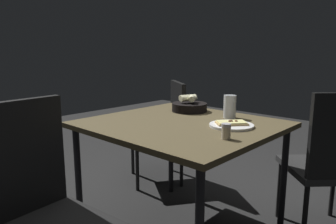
{
  "coord_description": "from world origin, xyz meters",
  "views": [
    {
      "loc": [
        -1.2,
        1.41,
        1.16
      ],
      "look_at": [
        0.02,
        0.09,
        0.81
      ],
      "focal_mm": 33.89,
      "sensor_mm": 36.0,
      "label": 1
    }
  ],
  "objects_px": {
    "dining_table": "(181,132)",
    "chair_far": "(36,205)",
    "beer_glass": "(230,108)",
    "chair_spare": "(333,159)",
    "pizza_plate": "(231,125)",
    "bread_basket": "(189,106)",
    "chair_near": "(165,124)",
    "pepper_shaker": "(226,132)"
  },
  "relations": [
    {
      "from": "dining_table",
      "to": "chair_far",
      "type": "relative_size",
      "value": 1.1
    },
    {
      "from": "beer_glass",
      "to": "chair_spare",
      "type": "relative_size",
      "value": 0.16
    },
    {
      "from": "pizza_plate",
      "to": "bread_basket",
      "type": "bearing_deg",
      "value": -22.91
    },
    {
      "from": "dining_table",
      "to": "chair_far",
      "type": "distance_m",
      "value": 0.91
    },
    {
      "from": "pizza_plate",
      "to": "chair_spare",
      "type": "height_order",
      "value": "chair_spare"
    },
    {
      "from": "chair_far",
      "to": "beer_glass",
      "type": "bearing_deg",
      "value": -96.76
    },
    {
      "from": "dining_table",
      "to": "chair_near",
      "type": "bearing_deg",
      "value": -40.29
    },
    {
      "from": "chair_spare",
      "to": "dining_table",
      "type": "bearing_deg",
      "value": 39.57
    },
    {
      "from": "pizza_plate",
      "to": "beer_glass",
      "type": "height_order",
      "value": "beer_glass"
    },
    {
      "from": "dining_table",
      "to": "pizza_plate",
      "type": "xyz_separation_m",
      "value": [
        -0.28,
        -0.11,
        0.07
      ]
    },
    {
      "from": "bread_basket",
      "to": "chair_near",
      "type": "relative_size",
      "value": 0.28
    },
    {
      "from": "pizza_plate",
      "to": "pepper_shaker",
      "type": "xyz_separation_m",
      "value": [
        -0.12,
        0.24,
        0.02
      ]
    },
    {
      "from": "beer_glass",
      "to": "chair_spare",
      "type": "height_order",
      "value": "chair_spare"
    },
    {
      "from": "bread_basket",
      "to": "beer_glass",
      "type": "xyz_separation_m",
      "value": [
        -0.33,
        -0.0,
        0.03
      ]
    },
    {
      "from": "pizza_plate",
      "to": "pepper_shaker",
      "type": "relative_size",
      "value": 3.24
    },
    {
      "from": "pizza_plate",
      "to": "chair_spare",
      "type": "relative_size",
      "value": 0.26
    },
    {
      "from": "chair_spare",
      "to": "chair_near",
      "type": "bearing_deg",
      "value": -0.34
    },
    {
      "from": "bread_basket",
      "to": "pepper_shaker",
      "type": "xyz_separation_m",
      "value": [
        -0.58,
        0.44,
        -0.0
      ]
    },
    {
      "from": "bread_basket",
      "to": "pepper_shaker",
      "type": "relative_size",
      "value": 3.21
    },
    {
      "from": "dining_table",
      "to": "pepper_shaker",
      "type": "relative_size",
      "value": 13.88
    },
    {
      "from": "chair_near",
      "to": "bread_basket",
      "type": "bearing_deg",
      "value": 151.06
    },
    {
      "from": "chair_far",
      "to": "chair_near",
      "type": "bearing_deg",
      "value": -65.17
    },
    {
      "from": "chair_near",
      "to": "chair_far",
      "type": "xyz_separation_m",
      "value": [
        -0.69,
        1.49,
        0.03
      ]
    },
    {
      "from": "chair_far",
      "to": "chair_spare",
      "type": "height_order",
      "value": "chair_far"
    },
    {
      "from": "dining_table",
      "to": "chair_near",
      "type": "height_order",
      "value": "chair_near"
    },
    {
      "from": "pizza_plate",
      "to": "pepper_shaker",
      "type": "distance_m",
      "value": 0.27
    },
    {
      "from": "dining_table",
      "to": "bread_basket",
      "type": "xyz_separation_m",
      "value": [
        0.19,
        -0.31,
        0.1
      ]
    },
    {
      "from": "chair_far",
      "to": "chair_spare",
      "type": "xyz_separation_m",
      "value": [
        -0.7,
        -1.48,
        -0.02
      ]
    },
    {
      "from": "pepper_shaker",
      "to": "chair_near",
      "type": "distance_m",
      "value": 1.32
    },
    {
      "from": "pizza_plate",
      "to": "bread_basket",
      "type": "distance_m",
      "value": 0.51
    },
    {
      "from": "bread_basket",
      "to": "chair_near",
      "type": "height_order",
      "value": "chair_near"
    },
    {
      "from": "bread_basket",
      "to": "pepper_shaker",
      "type": "distance_m",
      "value": 0.73
    },
    {
      "from": "bread_basket",
      "to": "chair_far",
      "type": "relative_size",
      "value": 0.26
    },
    {
      "from": "dining_table",
      "to": "pepper_shaker",
      "type": "distance_m",
      "value": 0.43
    },
    {
      "from": "pepper_shaker",
      "to": "chair_near",
      "type": "xyz_separation_m",
      "value": [
        1.08,
        -0.71,
        -0.26
      ]
    },
    {
      "from": "chair_far",
      "to": "chair_spare",
      "type": "distance_m",
      "value": 1.63
    },
    {
      "from": "chair_near",
      "to": "pizza_plate",
      "type": "bearing_deg",
      "value": 153.88
    },
    {
      "from": "dining_table",
      "to": "bread_basket",
      "type": "relative_size",
      "value": 4.32
    },
    {
      "from": "pizza_plate",
      "to": "bread_basket",
      "type": "relative_size",
      "value": 1.01
    },
    {
      "from": "chair_near",
      "to": "chair_far",
      "type": "bearing_deg",
      "value": 114.83
    },
    {
      "from": "beer_glass",
      "to": "chair_spare",
      "type": "xyz_separation_m",
      "value": [
        -0.55,
        -0.27,
        -0.27
      ]
    },
    {
      "from": "beer_glass",
      "to": "chair_near",
      "type": "height_order",
      "value": "chair_near"
    }
  ]
}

